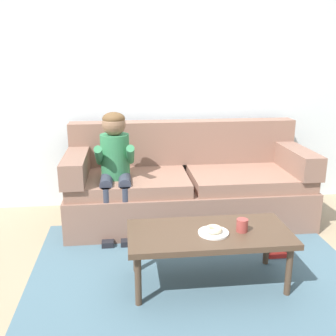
{
  "coord_description": "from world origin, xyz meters",
  "views": [
    {
      "loc": [
        -0.5,
        -2.74,
        1.58
      ],
      "look_at": [
        -0.14,
        0.45,
        0.65
      ],
      "focal_mm": 41.82,
      "sensor_mm": 36.0,
      "label": 1
    }
  ],
  "objects_px": {
    "couch": "(187,186)",
    "donut": "(214,229)",
    "mug": "(242,225)",
    "toy_controller": "(277,254)",
    "coffee_table": "(209,237)",
    "person_child": "(115,161)"
  },
  "relations": [
    {
      "from": "mug",
      "to": "donut",
      "type": "bearing_deg",
      "value": -175.82
    },
    {
      "from": "person_child",
      "to": "donut",
      "type": "distance_m",
      "value": 1.22
    },
    {
      "from": "mug",
      "to": "toy_controller",
      "type": "distance_m",
      "value": 0.68
    },
    {
      "from": "person_child",
      "to": "toy_controller",
      "type": "bearing_deg",
      "value": -26.81
    },
    {
      "from": "coffee_table",
      "to": "mug",
      "type": "xyz_separation_m",
      "value": [
        0.22,
        -0.02,
        0.09
      ]
    },
    {
      "from": "toy_controller",
      "to": "donut",
      "type": "bearing_deg",
      "value": -132.85
    },
    {
      "from": "mug",
      "to": "couch",
      "type": "bearing_deg",
      "value": 98.98
    },
    {
      "from": "coffee_table",
      "to": "donut",
      "type": "xyz_separation_m",
      "value": [
        0.02,
        -0.04,
        0.07
      ]
    },
    {
      "from": "couch",
      "to": "toy_controller",
      "type": "distance_m",
      "value": 1.09
    },
    {
      "from": "couch",
      "to": "donut",
      "type": "relative_size",
      "value": 19.09
    },
    {
      "from": "toy_controller",
      "to": "coffee_table",
      "type": "bearing_deg",
      "value": -136.37
    },
    {
      "from": "couch",
      "to": "coffee_table",
      "type": "distance_m",
      "value": 1.17
    },
    {
      "from": "couch",
      "to": "coffee_table",
      "type": "bearing_deg",
      "value": -91.78
    },
    {
      "from": "toy_controller",
      "to": "mug",
      "type": "bearing_deg",
      "value": -123.44
    },
    {
      "from": "donut",
      "to": "mug",
      "type": "height_order",
      "value": "mug"
    },
    {
      "from": "person_child",
      "to": "donut",
      "type": "bearing_deg",
      "value": -55.98
    },
    {
      "from": "coffee_table",
      "to": "couch",
      "type": "bearing_deg",
      "value": 88.22
    },
    {
      "from": "coffee_table",
      "to": "mug",
      "type": "height_order",
      "value": "mug"
    },
    {
      "from": "person_child",
      "to": "couch",
      "type": "bearing_deg",
      "value": 16.71
    },
    {
      "from": "coffee_table",
      "to": "toy_controller",
      "type": "height_order",
      "value": "coffee_table"
    },
    {
      "from": "couch",
      "to": "donut",
      "type": "distance_m",
      "value": 1.21
    },
    {
      "from": "couch",
      "to": "mug",
      "type": "height_order",
      "value": "couch"
    }
  ]
}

